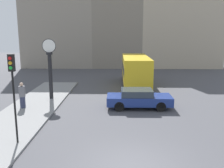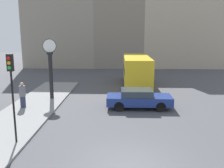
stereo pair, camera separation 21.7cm
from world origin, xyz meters
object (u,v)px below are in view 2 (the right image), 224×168
at_px(bus_distant, 136,69).
at_px(street_clock, 51,68).
at_px(sedan_car, 139,98).
at_px(pedestrian_grey_jacket, 23,95).
at_px(traffic_light_near, 11,81).

height_order(bus_distant, street_clock, street_clock).
relative_size(sedan_car, bus_distant, 0.56).
distance_m(sedan_car, street_clock, 7.21).
height_order(street_clock, pedestrian_grey_jacket, street_clock).
xyz_separation_m(bus_distant, street_clock, (-7.00, -5.71, 0.84)).
bearing_deg(sedan_car, street_clock, 162.83).
bearing_deg(sedan_car, traffic_light_near, -135.37).
bearing_deg(traffic_light_near, pedestrian_grey_jacket, 108.18).
bearing_deg(sedan_car, pedestrian_grey_jacket, -176.59).
bearing_deg(pedestrian_grey_jacket, bus_distant, 44.78).
height_order(bus_distant, traffic_light_near, traffic_light_near).
bearing_deg(street_clock, traffic_light_near, -86.32).
height_order(sedan_car, traffic_light_near, traffic_light_near).
distance_m(traffic_light_near, street_clock, 8.17).
height_order(bus_distant, pedestrian_grey_jacket, bus_distant).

